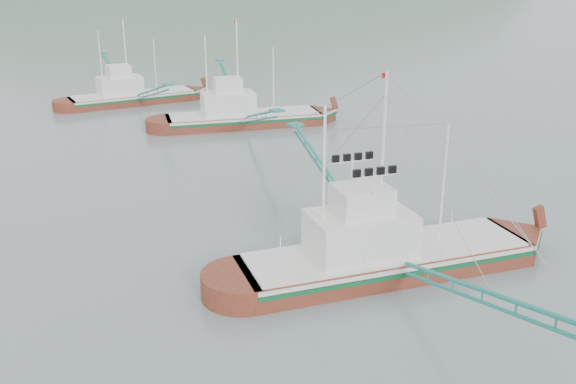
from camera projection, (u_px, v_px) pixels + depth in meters
ground at (351, 280)px, 34.16m from camera, size 1200.00×1200.00×0.00m
main_boat at (385, 235)px, 34.27m from camera, size 16.67×28.62×11.81m
bg_boat_right at (242, 104)px, 65.07m from camera, size 16.16×27.46×11.48m
bg_boat_far at (131, 91)px, 75.48m from camera, size 14.87×26.38×10.70m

